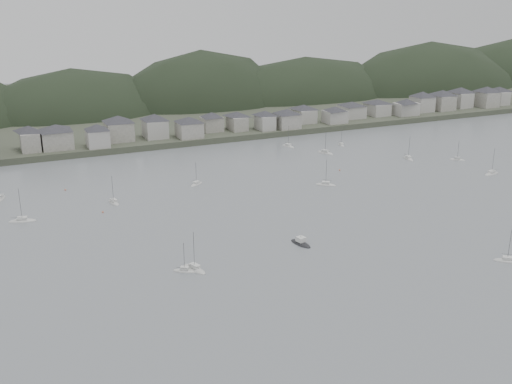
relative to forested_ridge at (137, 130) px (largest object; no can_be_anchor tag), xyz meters
name	(u,v)px	position (x,y,z in m)	size (l,w,h in m)	color
ground	(386,305)	(-4.83, -269.40, 11.28)	(900.00, 900.00, 0.00)	slate
far_shore_land	(120,105)	(-4.83, 25.60, 12.78)	(900.00, 250.00, 3.00)	#383D2D
forested_ridge	(137,130)	(0.00, 0.00, 0.00)	(851.55, 103.94, 102.57)	black
waterfront_town	(258,118)	(45.75, -86.06, 19.95)	(451.48, 28.46, 12.92)	gray
moored_fleet	(232,213)	(-14.30, -195.49, 11.46)	(266.44, 177.46, 13.22)	beige
motor_launch_far	(301,243)	(-5.78, -228.67, 11.57)	(4.66, 8.53, 3.93)	black
mooring_buoys	(263,217)	(-6.34, -203.50, 11.43)	(183.17, 130.06, 0.70)	#CC6944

